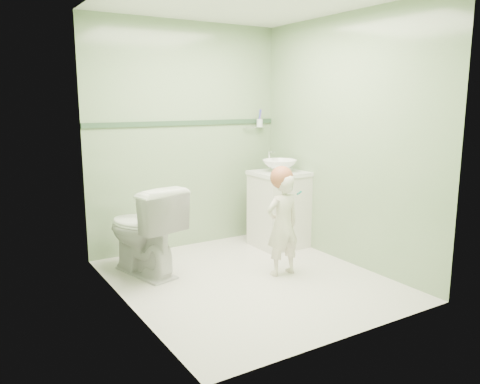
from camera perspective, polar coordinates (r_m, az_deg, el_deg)
ground at (r=4.39m, az=1.05°, el=-10.38°), size 2.50×2.50×0.00m
room_shell at (r=4.10m, az=1.10°, el=5.43°), size 2.50×2.54×2.40m
trim_stripe at (r=5.18m, az=-6.40°, el=8.16°), size 2.20×0.02×0.05m
vanity at (r=5.28m, az=4.64°, el=-2.18°), size 0.52×0.50×0.80m
counter at (r=5.20m, az=4.71°, el=2.22°), size 0.54×0.52×0.04m
basin at (r=5.19m, az=4.73°, el=3.14°), size 0.37×0.37×0.13m
faucet at (r=5.33m, az=3.56°, el=4.23°), size 0.03×0.13×0.18m
cup_holder at (r=5.57m, az=2.28°, el=8.23°), size 0.26×0.07×0.21m
toilet at (r=4.49m, az=-11.46°, el=-4.43°), size 0.66×0.91×0.84m
toddler at (r=4.39m, az=5.08°, el=-3.92°), size 0.35×0.23×0.94m
hair_cap at (r=4.32m, az=4.98°, el=1.74°), size 0.21×0.21×0.21m
teal_toothbrush at (r=4.27m, az=6.93°, el=-0.06°), size 0.11×0.13×0.08m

